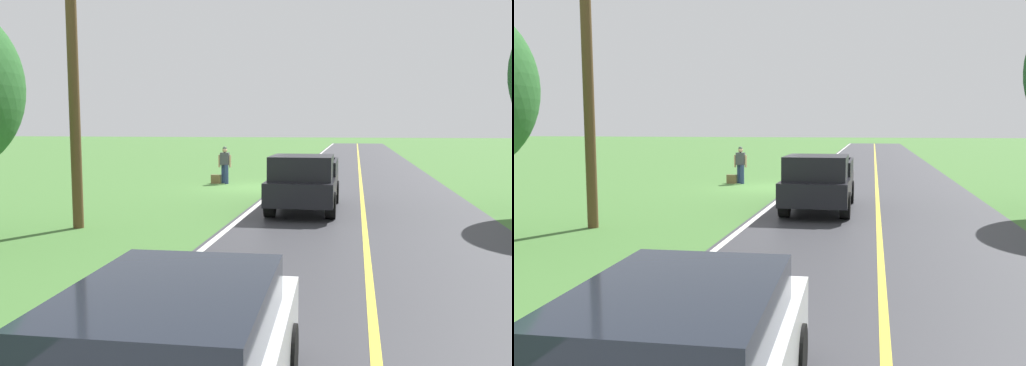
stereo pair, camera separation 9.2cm
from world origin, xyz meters
The scene contains 8 objects.
ground_plane centered at (0.00, 0.00, 0.00)m, with size 200.00×200.00×0.00m, color #427033.
road_surface centered at (-4.70, 0.00, 0.00)m, with size 7.50×120.00×0.00m, color #333338.
lane_edge_line centered at (-1.13, 0.00, 0.01)m, with size 0.16×117.60×0.00m, color silver.
lane_centre_line centered at (-4.70, 0.00, 0.01)m, with size 0.14×117.60×0.00m, color gold.
hitchhiker_walking centered at (1.61, -1.34, 0.98)m, with size 0.62×0.51×1.75m.
suitcase_carried centered at (2.03, -1.26, 0.21)m, with size 0.20×0.46×0.41m, color brown.
pickup_truck_passing centered at (-2.82, 6.08, 0.97)m, with size 2.12×5.41×1.82m.
utility_pole_roadside centered at (2.85, 10.13, 3.99)m, with size 0.28×0.28×7.98m, color brown.
Camera 2 is at (-4.50, 23.21, 2.73)m, focal length 37.75 mm.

